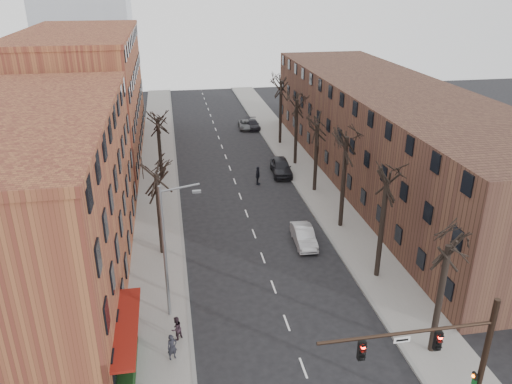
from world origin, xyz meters
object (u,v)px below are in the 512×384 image
parked_car_mid (253,124)px  pedestrian_a (172,347)px  parked_car_near (281,167)px  silver_sedan (304,236)px

parked_car_mid → pedestrian_a: size_ratio=2.67×
parked_car_near → pedestrian_a: pedestrian_a is taller
parked_car_mid → pedestrian_a: bearing=-104.4°
silver_sedan → pedestrian_a: pedestrian_a is taller
parked_car_near → parked_car_mid: size_ratio=1.19×
pedestrian_a → silver_sedan: bearing=24.5°
silver_sedan → parked_car_near: size_ratio=0.85×
parked_car_near → parked_car_mid: bearing=94.2°
parked_car_mid → pedestrian_a: 47.28m
parked_car_mid → pedestrian_a: (-12.39, -45.62, 0.33)m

